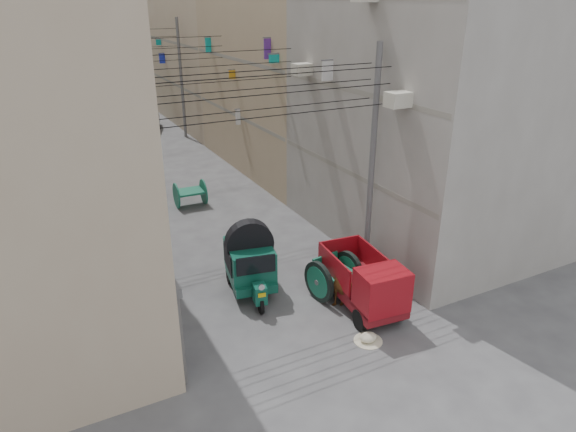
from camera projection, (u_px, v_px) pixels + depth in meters
ground at (386, 417)px, 12.24m from camera, size 140.00×140.00×0.00m
building_row_right at (210, 34)px, 40.93m from camera, size 8.00×62.00×14.00m
end_cap_building at (63, 20)px, 63.58m from camera, size 22.00×10.00×13.00m
shutters_left at (125, 230)px, 18.47m from camera, size 0.18×14.40×2.88m
signboards at (152, 110)px, 28.57m from camera, size 8.22×40.52×5.67m
ac_units at (350, 55)px, 17.11m from camera, size 0.70×6.55×3.35m
utility_poles at (174, 115)px, 24.55m from camera, size 7.40×22.20×8.00m
overhead_cables at (186, 61)px, 21.33m from camera, size 7.40×22.52×1.12m
auto_rickshaw at (250, 260)px, 17.09m from camera, size 1.94×2.88×1.96m
tonga_cart at (334, 275)px, 17.01m from camera, size 1.60×3.19×1.38m
mini_truck at (368, 288)px, 15.95m from camera, size 1.81×3.48×1.89m
second_cart at (190, 193)px, 24.34m from camera, size 1.43×1.27×1.22m
feed_sack at (368, 337)px, 14.89m from camera, size 0.52×0.42×0.26m
horse at (351, 290)px, 16.18m from camera, size 1.28×1.88×1.45m
distant_car_white at (125, 142)px, 32.75m from camera, size 2.68×4.15×1.32m
distant_car_grey at (151, 122)px, 38.50m from camera, size 2.01×3.56×1.11m
distant_car_green at (118, 113)px, 40.77m from camera, size 3.10×4.96×1.34m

